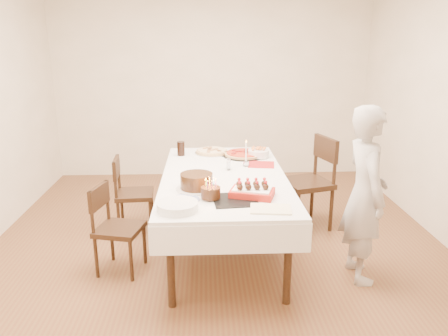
{
  "coord_description": "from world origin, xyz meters",
  "views": [
    {
      "loc": [
        -0.11,
        -3.85,
        1.97
      ],
      "look_at": [
        0.06,
        0.02,
        0.82
      ],
      "focal_mm": 35.0,
      "sensor_mm": 36.0,
      "label": 1
    }
  ],
  "objects_px": {
    "chair_left_dessert": "(120,229)",
    "pasta_bowl": "(258,153)",
    "layer_cake": "(197,181)",
    "chair_left_savory": "(135,194)",
    "pizza_pepperoni": "(244,154)",
    "taper_candle": "(246,153)",
    "chair_right_savory": "(306,183)",
    "person": "(365,195)",
    "strawberry_box": "(252,191)",
    "cola_glass": "(181,149)",
    "pizza_white": "(212,152)",
    "birthday_cake": "(211,188)",
    "dining_table": "(224,213)"
  },
  "relations": [
    {
      "from": "chair_left_dessert",
      "to": "cola_glass",
      "type": "relative_size",
      "value": 5.15
    },
    {
      "from": "pizza_pepperoni",
      "to": "taper_candle",
      "type": "distance_m",
      "value": 0.4
    },
    {
      "from": "cola_glass",
      "to": "pasta_bowl",
      "type": "bearing_deg",
      "value": -8.1
    },
    {
      "from": "pizza_pepperoni",
      "to": "strawberry_box",
      "type": "relative_size",
      "value": 1.31
    },
    {
      "from": "chair_left_dessert",
      "to": "pasta_bowl",
      "type": "relative_size",
      "value": 3.5
    },
    {
      "from": "pizza_pepperoni",
      "to": "birthday_cake",
      "type": "xyz_separation_m",
      "value": [
        -0.38,
        -1.3,
        0.07
      ]
    },
    {
      "from": "chair_left_savory",
      "to": "layer_cake",
      "type": "bearing_deg",
      "value": 123.54
    },
    {
      "from": "chair_left_dessert",
      "to": "pizza_pepperoni",
      "type": "bearing_deg",
      "value": -124.71
    },
    {
      "from": "chair_left_savory",
      "to": "birthday_cake",
      "type": "height_order",
      "value": "birthday_cake"
    },
    {
      "from": "cola_glass",
      "to": "person",
      "type": "bearing_deg",
      "value": -39.62
    },
    {
      "from": "strawberry_box",
      "to": "pizza_pepperoni",
      "type": "bearing_deg",
      "value": 88.0
    },
    {
      "from": "pizza_white",
      "to": "chair_left_dessert",
      "type": "bearing_deg",
      "value": -124.86
    },
    {
      "from": "chair_left_dessert",
      "to": "pasta_bowl",
      "type": "distance_m",
      "value": 1.69
    },
    {
      "from": "dining_table",
      "to": "pasta_bowl",
      "type": "bearing_deg",
      "value": 57.52
    },
    {
      "from": "pasta_bowl",
      "to": "strawberry_box",
      "type": "distance_m",
      "value": 1.21
    },
    {
      "from": "chair_left_dessert",
      "to": "strawberry_box",
      "type": "distance_m",
      "value": 1.21
    },
    {
      "from": "pizza_white",
      "to": "pasta_bowl",
      "type": "bearing_deg",
      "value": -20.81
    },
    {
      "from": "chair_left_dessert",
      "to": "pizza_white",
      "type": "bearing_deg",
      "value": -111.59
    },
    {
      "from": "pasta_bowl",
      "to": "strawberry_box",
      "type": "xyz_separation_m",
      "value": [
        -0.19,
        -1.2,
        -0.0
      ]
    },
    {
      "from": "chair_left_savory",
      "to": "pasta_bowl",
      "type": "xyz_separation_m",
      "value": [
        1.31,
        0.14,
        0.39
      ]
    },
    {
      "from": "chair_right_savory",
      "to": "birthday_cake",
      "type": "distance_m",
      "value": 1.56
    },
    {
      "from": "pasta_bowl",
      "to": "layer_cake",
      "type": "distance_m",
      "value": 1.19
    },
    {
      "from": "dining_table",
      "to": "pasta_bowl",
      "type": "xyz_separation_m",
      "value": [
        0.39,
        0.62,
        0.42
      ]
    },
    {
      "from": "pizza_white",
      "to": "cola_glass",
      "type": "relative_size",
      "value": 2.51
    },
    {
      "from": "person",
      "to": "chair_left_dessert",
      "type": "bearing_deg",
      "value": 83.67
    },
    {
      "from": "pasta_bowl",
      "to": "taper_candle",
      "type": "distance_m",
      "value": 0.37
    },
    {
      "from": "cola_glass",
      "to": "birthday_cake",
      "type": "distance_m",
      "value": 1.39
    },
    {
      "from": "chair_left_dessert",
      "to": "taper_candle",
      "type": "bearing_deg",
      "value": -136.58
    },
    {
      "from": "chair_left_dessert",
      "to": "chair_right_savory",
      "type": "bearing_deg",
      "value": -141.36
    },
    {
      "from": "person",
      "to": "pizza_white",
      "type": "height_order",
      "value": "person"
    },
    {
      "from": "chair_left_savory",
      "to": "layer_cake",
      "type": "relative_size",
      "value": 2.31
    },
    {
      "from": "chair_right_savory",
      "to": "chair_left_savory",
      "type": "distance_m",
      "value": 1.82
    },
    {
      "from": "pizza_white",
      "to": "pasta_bowl",
      "type": "relative_size",
      "value": 1.71
    },
    {
      "from": "dining_table",
      "to": "pasta_bowl",
      "type": "relative_size",
      "value": 9.55
    },
    {
      "from": "chair_left_dessert",
      "to": "pizza_pepperoni",
      "type": "height_order",
      "value": "pizza_pepperoni"
    },
    {
      "from": "dining_table",
      "to": "pasta_bowl",
      "type": "distance_m",
      "value": 0.85
    },
    {
      "from": "chair_left_dessert",
      "to": "layer_cake",
      "type": "bearing_deg",
      "value": -167.51
    },
    {
      "from": "pizza_pepperoni",
      "to": "layer_cake",
      "type": "relative_size",
      "value": 1.28
    },
    {
      "from": "chair_left_dessert",
      "to": "taper_candle",
      "type": "height_order",
      "value": "taper_candle"
    },
    {
      "from": "dining_table",
      "to": "layer_cake",
      "type": "distance_m",
      "value": 0.63
    },
    {
      "from": "pizza_pepperoni",
      "to": "pasta_bowl",
      "type": "height_order",
      "value": "pasta_bowl"
    },
    {
      "from": "person",
      "to": "pizza_pepperoni",
      "type": "height_order",
      "value": "person"
    },
    {
      "from": "dining_table",
      "to": "cola_glass",
      "type": "relative_size",
      "value": 14.04
    },
    {
      "from": "person",
      "to": "chair_left_savory",
      "type": "bearing_deg",
      "value": 61.93
    },
    {
      "from": "chair_right_savory",
      "to": "person",
      "type": "relative_size",
      "value": 0.67
    },
    {
      "from": "chair_right_savory",
      "to": "pasta_bowl",
      "type": "distance_m",
      "value": 0.6
    },
    {
      "from": "pizza_white",
      "to": "birthday_cake",
      "type": "height_order",
      "value": "birthday_cake"
    },
    {
      "from": "chair_left_dessert",
      "to": "strawberry_box",
      "type": "height_order",
      "value": "strawberry_box"
    },
    {
      "from": "birthday_cake",
      "to": "pizza_white",
      "type": "bearing_deg",
      "value": 88.58
    },
    {
      "from": "pizza_pepperoni",
      "to": "strawberry_box",
      "type": "bearing_deg",
      "value": -92.0
    }
  ]
}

